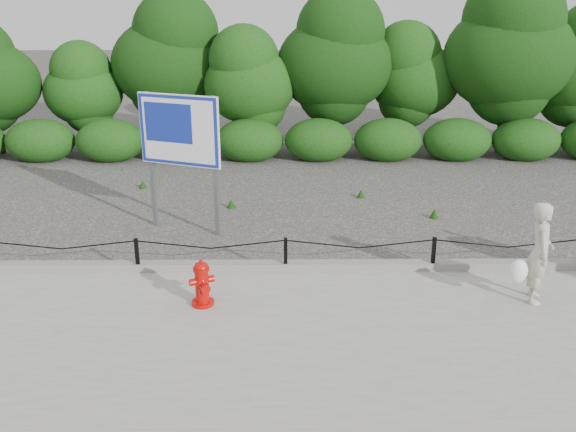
{
  "coord_description": "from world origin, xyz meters",
  "views": [
    {
      "loc": [
        -0.05,
        -9.42,
        4.51
      ],
      "look_at": [
        0.04,
        0.2,
        1.0
      ],
      "focal_mm": 38.0,
      "sensor_mm": 36.0,
      "label": 1
    }
  ],
  "objects": [
    {
      "name": "chain_barrier",
      "position": [
        0.0,
        0.0,
        0.46
      ],
      "size": [
        10.06,
        0.06,
        0.6
      ],
      "color": "black",
      "rests_on": "sidewalk"
    },
    {
      "name": "ground",
      "position": [
        0.0,
        0.0,
        0.0
      ],
      "size": [
        90.0,
        90.0,
        0.0
      ],
      "primitive_type": "plane",
      "color": "#2D2B28",
      "rests_on": "ground"
    },
    {
      "name": "curb",
      "position": [
        0.0,
        0.05,
        0.15
      ],
      "size": [
        14.0,
        0.22,
        0.14
      ],
      "primitive_type": "cube",
      "color": "slate",
      "rests_on": "sidewalk"
    },
    {
      "name": "sidewalk",
      "position": [
        0.0,
        -2.0,
        0.04
      ],
      "size": [
        14.0,
        4.0,
        0.08
      ],
      "primitive_type": "cube",
      "color": "gray",
      "rests_on": "ground"
    },
    {
      "name": "pedestrian",
      "position": [
        3.78,
        -1.09,
        0.85
      ],
      "size": [
        0.75,
        0.66,
        1.58
      ],
      "rotation": [
        0.0,
        0.0,
        1.3
      ],
      "color": "#B4B09A",
      "rests_on": "sidewalk"
    },
    {
      "name": "treeline",
      "position": [
        1.43,
        8.94,
        2.61
      ],
      "size": [
        20.29,
        3.89,
        5.09
      ],
      "color": "black",
      "rests_on": "ground"
    },
    {
      "name": "advertising_sign",
      "position": [
        -2.03,
        2.11,
        1.94
      ],
      "size": [
        1.61,
        0.72,
        2.75
      ],
      "rotation": [
        0.0,
        0.0,
        -0.38
      ],
      "color": "slate",
      "rests_on": "ground"
    },
    {
      "name": "fire_hydrant",
      "position": [
        -1.26,
        -1.19,
        0.43
      ],
      "size": [
        0.45,
        0.45,
        0.73
      ],
      "rotation": [
        0.0,
        0.0,
        0.42
      ],
      "color": "#B70A06",
      "rests_on": "sidewalk"
    }
  ]
}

